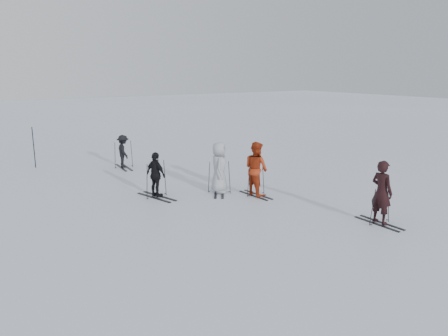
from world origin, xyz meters
name	(u,v)px	position (x,y,z in m)	size (l,w,h in m)	color
ground	(239,201)	(0.00, 0.00, 0.00)	(120.00, 120.00, 0.00)	silver
skier_near_dark	(382,193)	(2.18, -4.22, 0.96)	(0.70, 0.46, 1.92)	black
skier_red	(256,169)	(0.89, 0.22, 0.99)	(0.96, 0.75, 1.98)	#A32F12
skier_grey	(219,168)	(-0.03, 1.27, 0.95)	(0.93, 0.60, 1.90)	#A5A9AF
skier_uphill_left	(156,175)	(-2.26, 2.01, 0.82)	(0.96, 0.40, 1.63)	black
skier_uphill_far	(123,152)	(-1.50, 7.36, 0.76)	(0.99, 0.57, 1.53)	black
skis_near_dark	(381,205)	(2.18, -4.22, 0.60)	(0.87, 1.64, 1.20)	black
skis_red	(256,180)	(0.89, 0.22, 0.58)	(0.85, 1.60, 1.17)	black
skis_grey	(219,177)	(-0.03, 1.27, 0.62)	(0.90, 1.71, 1.24)	black
skis_uphill_left	(156,179)	(-2.26, 2.01, 0.68)	(0.98, 1.85, 1.35)	black
skis_uphill_far	(123,154)	(-1.50, 7.36, 0.65)	(0.94, 1.77, 1.29)	black
piste_marker	(34,148)	(-5.00, 9.65, 0.96)	(0.04, 0.04, 1.93)	black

